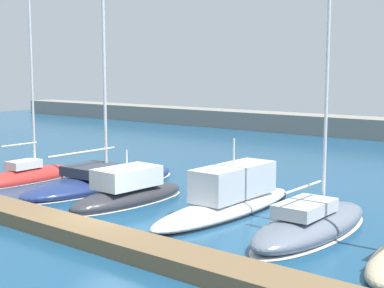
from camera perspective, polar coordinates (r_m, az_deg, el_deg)
The scene contains 7 objects.
ground_plane at distance 22.40m, azimuth -8.25°, elevation -8.38°, with size 120.00×120.00×0.00m, color navy.
dock_pier at distance 21.27m, azimuth -11.69°, elevation -8.54°, with size 26.36×1.67×0.55m, color brown.
sailboat_red_nearest at distance 32.62m, azimuth -16.18°, elevation -3.19°, with size 2.30×7.23×11.57m.
sailboat_navy_second at distance 30.07m, azimuth -9.06°, elevation -3.62°, with size 3.65×10.53×17.49m.
motorboat_charcoal_third at distance 26.23m, azimuth -6.43°, elevation -4.96°, with size 2.19×6.73×2.80m.
motorboat_white_fourth at distance 24.56m, azimuth 3.85°, elevation -5.50°, with size 2.46×9.56×3.39m.
sailboat_slate_fifth at distance 21.70m, azimuth 12.01°, elevation -7.90°, with size 2.69×7.90×12.38m.
Camera 1 is at (16.06, -14.39, 6.07)m, focal length 52.65 mm.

